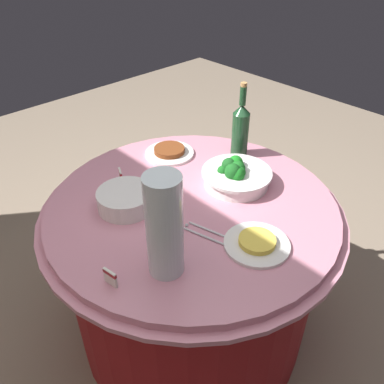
{
  "coord_description": "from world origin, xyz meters",
  "views": [
    {
      "loc": [
        -0.87,
        0.83,
        1.65
      ],
      "look_at": [
        0.0,
        0.0,
        0.79
      ],
      "focal_mm": 37.21,
      "sensor_mm": 36.0,
      "label": 1
    }
  ],
  "objects": [
    {
      "name": "ground_plane",
      "position": [
        0.0,
        0.0,
        0.0
      ],
      "size": [
        6.0,
        6.0,
        0.0
      ],
      "primitive_type": "plane",
      "color": "gray"
    },
    {
      "name": "buffet_table",
      "position": [
        0.0,
        0.0,
        0.38
      ],
      "size": [
        1.16,
        1.16,
        0.74
      ],
      "color": "maroon",
      "rests_on": "ground_plane"
    },
    {
      "name": "broccoli_bowl",
      "position": [
        -0.03,
        -0.21,
        0.78
      ],
      "size": [
        0.28,
        0.28,
        0.11
      ],
      "color": "white",
      "rests_on": "buffet_table"
    },
    {
      "name": "plate_stack",
      "position": [
        0.15,
        0.2,
        0.78
      ],
      "size": [
        0.21,
        0.21,
        0.07
      ],
      "color": "white",
      "rests_on": "buffet_table"
    },
    {
      "name": "wine_bottle",
      "position": [
        0.12,
        -0.4,
        0.87
      ],
      "size": [
        0.07,
        0.07,
        0.34
      ],
      "color": "#1A4123",
      "rests_on": "buffet_table"
    },
    {
      "name": "decorative_fruit_vase",
      "position": [
        -0.19,
        0.29,
        0.89
      ],
      "size": [
        0.11,
        0.11,
        0.34
      ],
      "color": "silver",
      "rests_on": "buffet_table"
    },
    {
      "name": "serving_tongs",
      "position": [
        -0.16,
        0.09,
        0.74
      ],
      "size": [
        0.17,
        0.08,
        0.01
      ],
      "color": "silver",
      "rests_on": "buffet_table"
    },
    {
      "name": "food_plate_fried_egg",
      "position": [
        -0.32,
        0.01,
        0.75
      ],
      "size": [
        0.22,
        0.22,
        0.03
      ],
      "color": "white",
      "rests_on": "buffet_table"
    },
    {
      "name": "food_plate_stir_fry",
      "position": [
        0.33,
        -0.18,
        0.75
      ],
      "size": [
        0.22,
        0.22,
        0.03
      ],
      "color": "white",
      "rests_on": "buffet_table"
    },
    {
      "name": "label_placard_front",
      "position": [
        0.3,
        0.11,
        0.77
      ],
      "size": [
        0.05,
        0.03,
        0.05
      ],
      "color": "white",
      "rests_on": "buffet_table"
    },
    {
      "name": "label_placard_mid",
      "position": [
        -0.13,
        0.45,
        0.77
      ],
      "size": [
        0.05,
        0.02,
        0.05
      ],
      "color": "white",
      "rests_on": "buffet_table"
    }
  ]
}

